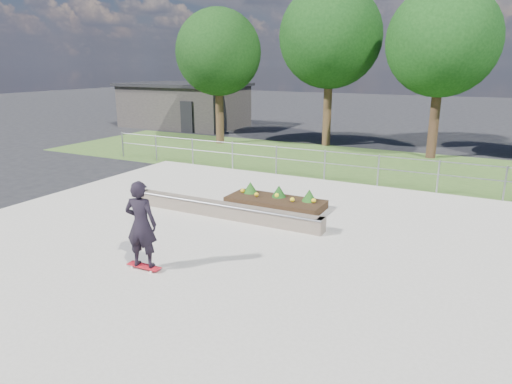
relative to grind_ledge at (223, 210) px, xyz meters
The scene contains 11 objects.
ground 2.32m from the grind_ledge, 61.11° to the right, with size 120.00×120.00×0.00m, color black.
grass_verge 9.05m from the grind_ledge, 82.91° to the left, with size 30.00×8.00×0.02m, color #365421.
concrete_slab 2.32m from the grind_ledge, 61.11° to the right, with size 15.00×15.00×0.06m, color #AAA497.
fence 5.61m from the grind_ledge, 78.48° to the left, with size 20.06×0.06×1.20m.
building 20.56m from the grind_ledge, 128.88° to the left, with size 8.40×5.40×3.00m.
tree_far_left 13.75m from the grind_ledge, 122.09° to the left, with size 4.55×4.55×7.15m.
tree_mid_left 14.10m from the grind_ledge, 96.09° to the left, with size 5.25×5.25×8.25m.
tree_mid_right 13.60m from the grind_ledge, 71.04° to the left, with size 4.90×4.90×7.70m.
grind_ledge is the anchor object (origin of this frame).
planter_bed 1.85m from the grind_ledge, 60.69° to the left, with size 3.00×1.20×0.61m.
skateboarder 3.84m from the grind_ledge, 85.60° to the right, with size 0.80×0.59×1.95m.
Camera 1 is at (5.39, -8.55, 4.29)m, focal length 32.00 mm.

